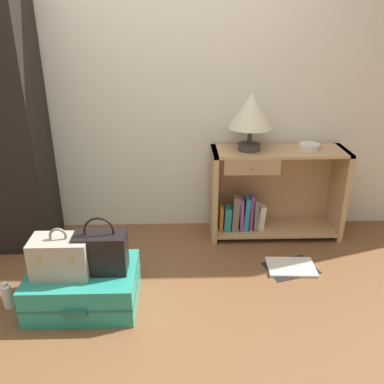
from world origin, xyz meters
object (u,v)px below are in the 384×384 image
object	(u,v)px
suitcase_large	(84,287)
bowl	(309,146)
bottle	(7,296)
bookshelf	(270,193)
open_book_on_floor	(291,267)
table_lamp	(251,112)
train_case	(61,256)
handbag	(101,252)

from	to	relation	value
suitcase_large	bowl	bearing A→B (deg)	28.56
bowl	bottle	size ratio (longest dim) A/B	0.90
bookshelf	open_book_on_floor	size ratio (longest dim) A/B	2.54
bookshelf	bowl	size ratio (longest dim) A/B	6.61
suitcase_large	bottle	xyz separation A→B (m)	(-0.47, -0.02, -0.04)
table_lamp	train_case	distance (m)	1.66
table_lamp	open_book_on_floor	world-z (taller)	table_lamp
bookshelf	train_case	bearing A→B (deg)	-147.45
handbag	bottle	bearing A→B (deg)	-178.35
suitcase_large	handbag	size ratio (longest dim) A/B	1.84
bookshelf	bottle	distance (m)	2.03
handbag	table_lamp	bearing A→B (deg)	40.65
train_case	bottle	size ratio (longest dim) A/B	1.91
table_lamp	bowl	bearing A→B (deg)	0.94
table_lamp	bottle	distance (m)	2.06
handbag	bottle	world-z (taller)	handbag
handbag	open_book_on_floor	bearing A→B (deg)	15.34
bowl	suitcase_large	world-z (taller)	bowl
suitcase_large	handbag	distance (m)	0.28
bookshelf	bowl	xyz separation A→B (m)	(0.27, -0.01, 0.39)
suitcase_large	bottle	bearing A→B (deg)	-177.86
bookshelf	open_book_on_floor	xyz separation A→B (m)	(0.07, -0.53, -0.35)
open_book_on_floor	table_lamp	bearing A→B (deg)	116.95
table_lamp	suitcase_large	bearing A→B (deg)	-142.75
open_book_on_floor	train_case	bearing A→B (deg)	-165.85
table_lamp	bowl	world-z (taller)	table_lamp
bowl	handbag	xyz separation A→B (m)	(-1.47, -0.87, -0.38)
bookshelf	handbag	distance (m)	1.49
table_lamp	suitcase_large	size ratio (longest dim) A/B	0.66
bookshelf	suitcase_large	distance (m)	1.61
train_case	open_book_on_floor	distance (m)	1.59
bookshelf	suitcase_large	xyz separation A→B (m)	(-1.33, -0.88, -0.24)
handbag	bowl	bearing A→B (deg)	30.64
bookshelf	suitcase_large	world-z (taller)	bookshelf
bottle	open_book_on_floor	world-z (taller)	bottle
bowl	suitcase_large	size ratio (longest dim) A/B	0.24
suitcase_large	open_book_on_floor	bearing A→B (deg)	13.96
table_lamp	train_case	world-z (taller)	table_lamp
bowl	bottle	distance (m)	2.35
table_lamp	suitcase_large	distance (m)	1.69
suitcase_large	bottle	size ratio (longest dim) A/B	3.77
train_case	bottle	distance (m)	0.47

